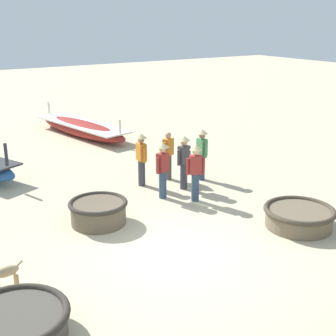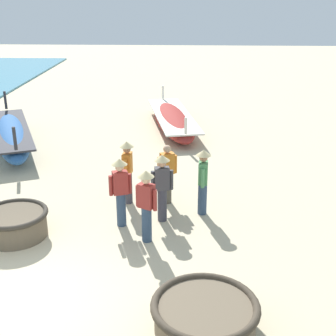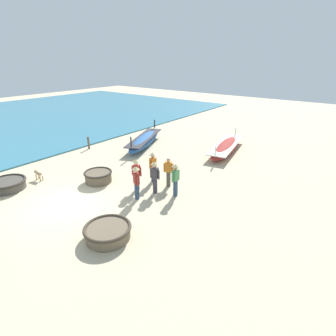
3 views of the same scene
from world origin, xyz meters
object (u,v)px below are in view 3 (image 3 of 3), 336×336
at_px(long_boat_white_hull, 144,140).
at_px(dog, 38,174).
at_px(coracle_front_left, 7,184).
at_px(fisherman_by_coracle, 176,178).
at_px(long_boat_green_hull, 226,147).
at_px(coracle_nearest, 98,176).
at_px(fisherman_crouching, 153,165).
at_px(coracle_center, 108,232).
at_px(fisherman_standing_right, 137,173).
at_px(fisherman_standing_left, 136,181).
at_px(mooring_post_mid_beach, 89,143).
at_px(fisherman_with_hat, 168,171).
at_px(fisherman_hauling, 155,175).

bearing_deg(long_boat_white_hull, dog, -93.55).
height_order(coracle_front_left, fisherman_by_coracle, fisherman_by_coracle).
relative_size(coracle_front_left, long_boat_green_hull, 0.30).
relative_size(coracle_nearest, fisherman_crouching, 0.90).
bearing_deg(fisherman_crouching, coracle_center, -68.95).
height_order(fisherman_standing_right, dog, fisherman_standing_right).
height_order(fisherman_standing_left, mooring_post_mid_beach, fisherman_standing_left).
height_order(coracle_center, dog, dog).
bearing_deg(mooring_post_mid_beach, coracle_center, -33.47).
relative_size(fisherman_crouching, fisherman_standing_left, 1.00).
bearing_deg(coracle_nearest, fisherman_standing_left, -1.78).
distance_m(fisherman_by_coracle, fisherman_standing_right, 2.03).
xyz_separation_m(long_boat_green_hull, fisherman_with_hat, (0.08, -6.97, 0.50)).
height_order(coracle_nearest, fisherman_standing_left, fisherman_standing_left).
bearing_deg(coracle_center, fisherman_hauling, 103.28).
bearing_deg(dog, fisherman_standing_right, 25.54).
xyz_separation_m(fisherman_crouching, fisherman_standing_left, (0.65, -1.95, 0.00)).
height_order(fisherman_by_coracle, fisherman_hauling, same).
xyz_separation_m(fisherman_by_coracle, fisherman_hauling, (-0.97, -0.39, 0.00)).
distance_m(coracle_center, fisherman_hauling, 3.97).
xyz_separation_m(fisherman_hauling, dog, (-6.08, -2.75, -0.59)).
height_order(coracle_center, fisherman_standing_left, fisherman_standing_left).
relative_size(long_boat_white_hull, fisherman_hauling, 3.49).
bearing_deg(fisherman_with_hat, fisherman_standing_right, -128.12).
distance_m(coracle_front_left, fisherman_crouching, 7.53).
height_order(coracle_nearest, coracle_front_left, coracle_nearest).
bearing_deg(long_boat_green_hull, long_boat_white_hull, -155.09).
height_order(fisherman_hauling, mooring_post_mid_beach, fisherman_hauling).
height_order(long_boat_green_hull, fisherman_hauling, fisherman_hauling).
height_order(long_boat_green_hull, fisherman_by_coracle, fisherman_by_coracle).
height_order(long_boat_white_hull, mooring_post_mid_beach, long_boat_white_hull).
bearing_deg(fisherman_by_coracle, coracle_nearest, -162.91).
xyz_separation_m(coracle_nearest, fisherman_with_hat, (3.34, 1.91, 0.51)).
bearing_deg(coracle_center, fisherman_with_hat, 99.70).
bearing_deg(fisherman_standing_right, fisherman_by_coracle, 19.88).
relative_size(fisherman_hauling, fisherman_standing_right, 1.00).
bearing_deg(long_boat_green_hull, fisherman_standing_right, -96.46).
distance_m(dog, mooring_post_mid_beach, 5.53).
relative_size(fisherman_by_coracle, fisherman_standing_left, 1.00).
distance_m(coracle_center, fisherman_by_coracle, 4.26).
height_order(fisherman_standing_right, mooring_post_mid_beach, fisherman_standing_right).
xyz_separation_m(coracle_nearest, mooring_post_mid_beach, (-5.08, 3.20, 0.13)).
relative_size(coracle_nearest, long_boat_green_hull, 0.25).
xyz_separation_m(coracle_front_left, coracle_center, (7.20, 0.48, 0.01)).
bearing_deg(fisherman_standing_right, mooring_post_mid_beach, 160.68).
bearing_deg(fisherman_with_hat, long_boat_green_hull, 90.69).
relative_size(coracle_front_left, fisherman_with_hat, 1.16).
height_order(coracle_front_left, long_boat_green_hull, long_boat_green_hull).
height_order(long_boat_white_hull, fisherman_by_coracle, fisherman_by_coracle).
xyz_separation_m(fisherman_standing_left, mooring_post_mid_beach, (-8.06, 3.30, -0.50)).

